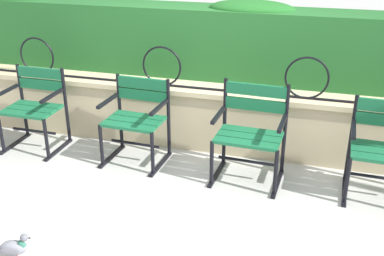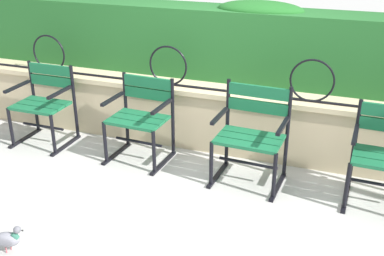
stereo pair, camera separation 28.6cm
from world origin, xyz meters
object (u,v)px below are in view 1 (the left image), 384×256
at_px(park_chair_leftmost, 35,106).
at_px(pigeon_far_side, 12,247).
at_px(park_chair_centre_left, 137,117).
at_px(park_chair_rightmost, 383,147).
at_px(park_chair_centre_right, 251,131).

bearing_deg(park_chair_leftmost, pigeon_far_side, -63.16).
distance_m(park_chair_centre_left, park_chair_rightmost, 2.29).
relative_size(park_chair_centre_left, park_chair_rightmost, 0.98).
xyz_separation_m(park_chair_centre_left, park_chair_rightmost, (2.29, -0.06, 0.00)).
distance_m(park_chair_centre_left, pigeon_far_side, 1.79).
bearing_deg(park_chair_rightmost, park_chair_centre_left, 178.62).
bearing_deg(park_chair_leftmost, park_chair_centre_right, -1.57).
relative_size(park_chair_centre_left, pigeon_far_side, 2.88).
relative_size(park_chair_centre_left, park_chair_centre_right, 0.92).
height_order(park_chair_centre_left, park_chair_rightmost, park_chair_rightmost).
bearing_deg(park_chair_leftmost, park_chair_centre_left, 0.02).
xyz_separation_m(park_chair_rightmost, pigeon_far_side, (-2.56, -1.68, -0.35)).
height_order(park_chair_rightmost, pigeon_far_side, park_chair_rightmost).
bearing_deg(park_chair_rightmost, park_chair_centre_right, -179.60).
xyz_separation_m(park_chair_centre_left, pigeon_far_side, (-0.27, -1.73, -0.34)).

